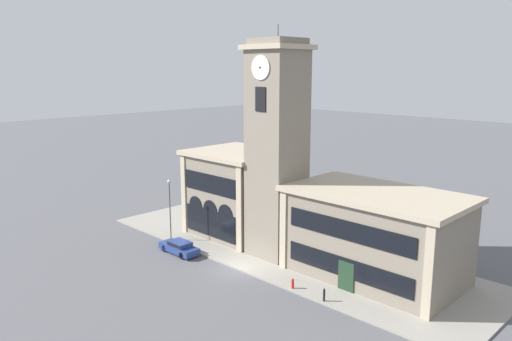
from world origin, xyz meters
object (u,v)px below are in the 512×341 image
at_px(street_lamp, 170,202).
at_px(bollard, 324,295).
at_px(parked_car_near, 179,247).
at_px(fire_hydrant, 293,283).

bearing_deg(street_lamp, bollard, -0.18).
xyz_separation_m(parked_car_near, street_lamp, (-3.56, 1.57, 3.69)).
xyz_separation_m(street_lamp, bollard, (20.33, -0.06, -3.72)).
distance_m(bollard, fire_hydrant, 3.28).
height_order(parked_car_near, fire_hydrant, parked_car_near).
distance_m(street_lamp, bollard, 20.66).
relative_size(parked_car_near, fire_hydrant, 5.31).
xyz_separation_m(parked_car_near, bollard, (16.77, 1.50, -0.02)).
distance_m(parked_car_near, bollard, 16.83).
bearing_deg(street_lamp, fire_hydrant, -0.05).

